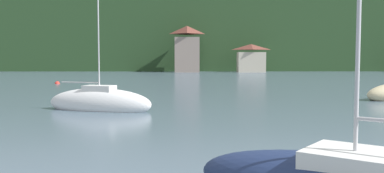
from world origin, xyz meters
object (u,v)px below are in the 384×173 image
(sailboat_mid_0, at_px, (99,103))
(mooring_buoy_near, at_px, (57,84))
(shore_building_central, at_px, (251,59))
(shore_building_westcentral, at_px, (187,50))

(sailboat_mid_0, height_order, mooring_buoy_near, sailboat_mid_0)
(shore_building_central, bearing_deg, mooring_buoy_near, -124.81)
(shore_building_central, height_order, sailboat_mid_0, sailboat_mid_0)
(sailboat_mid_0, distance_m, mooring_buoy_near, 28.72)
(shore_building_central, bearing_deg, sailboat_mid_0, -105.86)
(shore_building_westcentral, bearing_deg, sailboat_mid_0, -94.36)
(sailboat_mid_0, bearing_deg, mooring_buoy_near, 128.72)
(shore_building_westcentral, relative_size, shore_building_central, 1.63)
(shore_building_westcentral, relative_size, mooring_buoy_near, 17.87)
(shore_building_central, height_order, mooring_buoy_near, shore_building_central)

